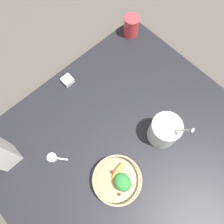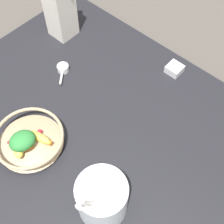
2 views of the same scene
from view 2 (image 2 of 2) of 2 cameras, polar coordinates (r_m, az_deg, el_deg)
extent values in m
plane|color=#4C4742|center=(0.99, -7.60, -10.54)|extent=(6.00, 6.00, 0.00)
cube|color=black|center=(0.97, -7.75, -10.03)|extent=(1.16, 1.16, 0.04)
cylinder|color=tan|center=(1.00, -14.55, -5.57)|extent=(0.11, 0.11, 0.01)
cone|color=tan|center=(0.98, -14.83, -4.94)|extent=(0.20, 0.20, 0.04)
torus|color=tan|center=(0.96, -15.06, -4.43)|extent=(0.21, 0.21, 0.01)
ellipsoid|color=#EFD64C|center=(0.96, -16.73, -6.11)|extent=(0.07, 0.08, 0.03)
ellipsoid|color=#EFD64C|center=(0.96, -13.07, -4.53)|extent=(0.04, 0.08, 0.03)
cylinder|color=orange|center=(0.96, -15.57, -6.40)|extent=(0.05, 0.04, 0.02)
cylinder|color=orange|center=(0.97, -14.45, -4.29)|extent=(0.03, 0.05, 0.02)
cylinder|color=orange|center=(0.96, -11.96, -4.86)|extent=(0.02, 0.05, 0.01)
sphere|color=red|center=(0.98, -18.27, -5.31)|extent=(0.01, 0.01, 0.01)
sphere|color=red|center=(0.97, -13.06, -3.56)|extent=(0.02, 0.02, 0.02)
sphere|color=red|center=(0.97, -15.08, -4.87)|extent=(0.01, 0.01, 0.01)
sphere|color=red|center=(0.97, -16.14, -4.88)|extent=(0.02, 0.02, 0.02)
ellipsoid|color=#2D7F38|center=(0.94, -16.10, -5.07)|extent=(0.09, 0.08, 0.04)
cube|color=silver|center=(1.21, -9.50, 18.14)|extent=(0.09, 0.09, 0.23)
cylinder|color=silver|center=(0.83, -1.82, -15.49)|extent=(0.13, 0.13, 0.14)
cylinder|color=white|center=(0.78, -1.93, -14.22)|extent=(0.12, 0.12, 0.03)
cylinder|color=silver|center=(0.74, -3.70, -16.06)|extent=(0.09, 0.03, 0.16)
ellipsoid|color=silver|center=(0.66, -6.07, -16.92)|extent=(0.02, 0.02, 0.01)
cube|color=silver|center=(1.15, 11.35, 7.72)|extent=(0.05, 0.05, 0.03)
cube|color=brown|center=(1.15, 11.31, 7.58)|extent=(0.04, 0.04, 0.02)
cylinder|color=white|center=(1.14, -8.94, 7.94)|extent=(0.04, 0.04, 0.02)
cylinder|color=white|center=(1.11, -9.27, 6.13)|extent=(0.05, 0.04, 0.01)
camera|label=1|loc=(0.58, -67.65, 52.58)|focal=35.00mm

